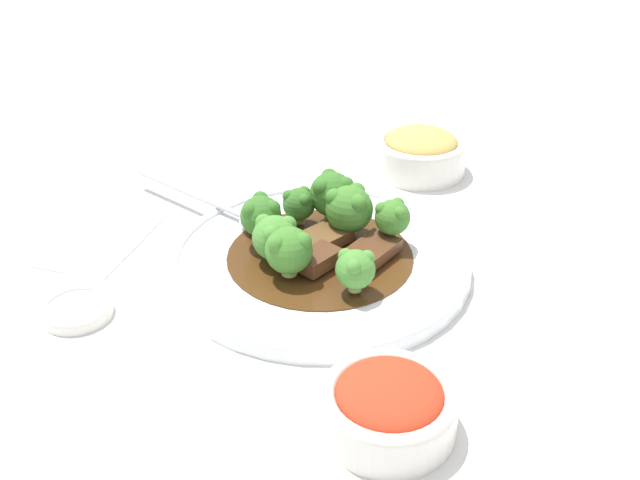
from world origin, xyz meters
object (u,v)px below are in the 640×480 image
(broccoli_floret_0, at_px, (392,217))
(broccoli_floret_5, at_px, (275,237))
(beef_strip_1, at_px, (371,251))
(side_bowl_appetizer, at_px, (422,152))
(broccoli_floret_2, at_px, (355,269))
(beef_strip_2, at_px, (318,259))
(broccoli_floret_3, at_px, (349,208))
(main_plate, at_px, (320,260))
(broccoli_floret_7, at_px, (261,215))
(serving_spoon, at_px, (250,217))
(broccoli_floret_4, at_px, (289,249))
(side_bowl_kimchi, at_px, (389,405))
(beef_strip_0, at_px, (320,240))
(broccoli_floret_6, at_px, (299,203))
(broccoli_floret_1, at_px, (332,193))
(sauce_dish, at_px, (77,309))

(broccoli_floret_0, bearing_deg, broccoli_floret_5, 134.37)
(beef_strip_1, bearing_deg, side_bowl_appetizer, 10.85)
(broccoli_floret_2, bearing_deg, broccoli_floret_5, 84.25)
(beef_strip_2, distance_m, broccoli_floret_3, 0.08)
(main_plate, bearing_deg, broccoli_floret_7, 101.71)
(serving_spoon, bearing_deg, broccoli_floret_2, -110.19)
(broccoli_floret_4, distance_m, side_bowl_kimchi, 0.21)
(beef_strip_0, xyz_separation_m, side_bowl_appetizer, (0.25, -0.01, 0.00))
(broccoli_floret_6, bearing_deg, broccoli_floret_0, -84.23)
(broccoli_floret_4, bearing_deg, broccoli_floret_6, 25.47)
(broccoli_floret_6, xyz_separation_m, side_bowl_appetizer, (0.22, -0.05, -0.01))
(broccoli_floret_0, bearing_deg, broccoli_floret_4, 149.22)
(beef_strip_1, bearing_deg, broccoli_floret_5, 121.81)
(broccoli_floret_1, distance_m, sauce_dish, 0.29)
(broccoli_floret_6, xyz_separation_m, broccoli_floret_7, (-0.06, 0.01, 0.01))
(broccoli_floret_0, relative_size, side_bowl_kimchi, 0.46)
(beef_strip_1, height_order, broccoli_floret_3, broccoli_floret_3)
(sauce_dish, bearing_deg, beef_strip_0, -37.74)
(broccoli_floret_0, relative_size, broccoli_floret_7, 0.91)
(broccoli_floret_2, relative_size, sauce_dish, 0.63)
(side_bowl_kimchi, bearing_deg, broccoli_floret_7, 54.07)
(broccoli_floret_3, relative_size, broccoli_floret_6, 1.36)
(beef_strip_0, height_order, broccoli_floret_3, broccoli_floret_3)
(broccoli_floret_7, bearing_deg, serving_spoon, 50.09)
(beef_strip_1, relative_size, beef_strip_2, 1.36)
(side_bowl_kimchi, distance_m, side_bowl_appetizer, 0.46)
(main_plate, bearing_deg, side_bowl_appetizer, -0.51)
(broccoli_floret_7, bearing_deg, broccoli_floret_1, -28.18)
(broccoli_floret_3, relative_size, side_bowl_appetizer, 0.47)
(serving_spoon, bearing_deg, broccoli_floret_5, -127.32)
(main_plate, height_order, broccoli_floret_1, broccoli_floret_1)
(beef_strip_2, height_order, side_bowl_appetizer, side_bowl_appetizer)
(broccoli_floret_1, bearing_deg, broccoli_floret_3, -117.38)
(broccoli_floret_2, distance_m, sauce_dish, 0.27)
(broccoli_floret_5, bearing_deg, serving_spoon, 52.68)
(beef_strip_1, height_order, broccoli_floret_2, broccoli_floret_2)
(main_plate, xyz_separation_m, beef_strip_1, (0.02, -0.05, 0.02))
(beef_strip_2, distance_m, broccoli_floret_2, 0.06)
(main_plate, xyz_separation_m, broccoli_floret_7, (-0.01, 0.06, 0.04))
(broccoli_floret_6, height_order, sauce_dish, broccoli_floret_6)
(main_plate, distance_m, broccoli_floret_2, 0.08)
(side_bowl_appetizer, bearing_deg, broccoli_floret_1, 173.19)
(broccoli_floret_5, xyz_separation_m, side_bowl_kimchi, (-0.14, -0.19, -0.02))
(broccoli_floret_2, bearing_deg, beef_strip_0, 51.51)
(broccoli_floret_0, bearing_deg, broccoli_floret_6, 95.77)
(broccoli_floret_6, relative_size, broccoli_floret_7, 0.75)
(broccoli_floret_6, distance_m, side_bowl_appetizer, 0.23)
(beef_strip_2, relative_size, broccoli_floret_0, 1.03)
(broccoli_floret_6, bearing_deg, side_bowl_kimchi, -136.01)
(beef_strip_0, relative_size, beef_strip_1, 1.11)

